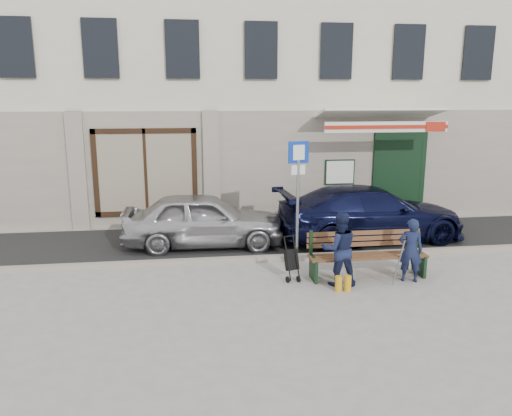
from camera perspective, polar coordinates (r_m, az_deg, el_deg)
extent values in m
plane|color=#9E9991|center=(9.87, 4.74, -8.75)|extent=(80.00, 80.00, 0.00)
cube|color=#282828|center=(12.75, 1.74, -3.70)|extent=(60.00, 3.20, 0.01)
cube|color=#9E9384|center=(11.23, 3.09, -5.71)|extent=(60.00, 0.18, 0.12)
cube|color=beige|center=(17.63, -1.18, 17.23)|extent=(20.00, 7.00, 10.00)
cube|color=#9E9384|center=(14.21, 0.54, 4.59)|extent=(20.00, 0.12, 3.20)
cube|color=maroon|center=(14.18, -12.44, 4.07)|extent=(2.50, 0.12, 2.00)
cube|color=black|center=(15.31, 15.97, 3.56)|extent=(1.60, 0.10, 2.60)
cube|color=black|center=(15.75, 15.27, 3.47)|extent=(1.25, 0.90, 2.40)
cube|color=white|center=(14.63, 9.57, 4.06)|extent=(0.80, 0.03, 0.65)
cube|color=white|center=(14.57, 13.51, 10.30)|extent=(3.40, 1.72, 0.42)
cube|color=white|center=(13.79, 14.74, 8.95)|extent=(3.40, 0.05, 0.28)
cube|color=#A92414|center=(13.76, 14.78, 8.94)|extent=(3.40, 0.02, 0.10)
imported|color=#B6B6BB|center=(12.18, -5.99, -1.33)|extent=(3.96, 1.71, 1.33)
imported|color=black|center=(12.94, 12.93, -0.61)|extent=(4.91, 2.28, 1.39)
cylinder|color=gray|center=(11.29, 4.78, 0.71)|extent=(0.07, 0.07, 2.53)
cube|color=#0B31A7|center=(11.11, 4.88, 6.36)|extent=(0.48, 0.13, 0.49)
cube|color=white|center=(11.08, 4.92, 6.35)|extent=(0.27, 0.08, 0.33)
cube|color=white|center=(11.16, 4.85, 4.38)|extent=(0.33, 0.10, 0.21)
cube|color=brown|center=(10.33, 12.67, -5.38)|extent=(2.40, 0.50, 0.04)
cube|color=brown|center=(10.50, 12.22, -3.41)|extent=(2.40, 0.10, 0.36)
cube|color=#16321B|center=(10.08, 6.58, -6.96)|extent=(0.06, 0.50, 0.45)
cube|color=#16321B|center=(10.83, 18.21, -6.12)|extent=(0.06, 0.50, 0.45)
cube|color=white|center=(10.52, 16.72, -5.12)|extent=(0.34, 0.25, 0.11)
cylinder|color=gray|center=(9.86, 15.96, -6.14)|extent=(0.07, 0.34, 0.96)
cylinder|color=gold|center=(9.60, 9.41, -8.54)|extent=(0.13, 0.13, 0.30)
cylinder|color=gold|center=(9.65, 10.44, -8.46)|extent=(0.13, 0.13, 0.30)
imported|color=#151C39|center=(10.29, 17.26, -4.62)|extent=(0.54, 0.44, 1.28)
imported|color=#161D3D|center=(9.75, 9.50, -4.62)|extent=(0.72, 0.57, 1.45)
cylinder|color=black|center=(9.94, 3.63, -8.16)|extent=(0.07, 0.13, 0.13)
cylinder|color=black|center=(9.99, 4.87, -8.09)|extent=(0.07, 0.13, 0.13)
cube|color=black|center=(10.02, 4.07, -5.92)|extent=(0.32, 0.30, 0.43)
cylinder|color=black|center=(9.98, 3.98, -3.21)|extent=(0.23, 0.10, 0.02)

